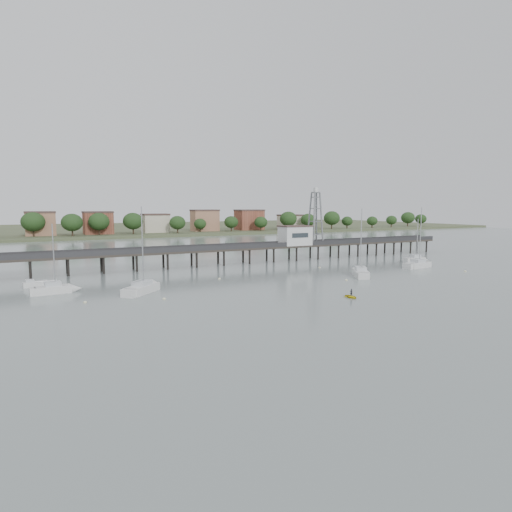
{
  "coord_description": "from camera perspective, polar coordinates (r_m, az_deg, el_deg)",
  "views": [
    {
      "loc": [
        -36.64,
        -37.11,
        14.19
      ],
      "look_at": [
        3.97,
        42.0,
        4.0
      ],
      "focal_mm": 30.0,
      "sensor_mm": 36.0,
      "label": 1
    }
  ],
  "objects": [
    {
      "name": "ground_plane",
      "position": [
        54.05,
        17.05,
        -8.98
      ],
      "size": [
        500.0,
        500.0,
        0.0
      ],
      "primitive_type": "plane",
      "color": "slate",
      "rests_on": "ground"
    },
    {
      "name": "pier",
      "position": [
        104.31,
        -6.47,
        0.78
      ],
      "size": [
        150.0,
        5.0,
        5.5
      ],
      "color": "#2D2823",
      "rests_on": "ground"
    },
    {
      "name": "pier_building",
      "position": [
        115.27,
        5.23,
        2.77
      ],
      "size": [
        8.4,
        5.4,
        5.3
      ],
      "color": "silver",
      "rests_on": "ground"
    },
    {
      "name": "lattice_tower",
      "position": [
        118.67,
        7.91,
        4.98
      ],
      "size": [
        3.2,
        3.2,
        15.5
      ],
      "color": "slate",
      "rests_on": "ground"
    },
    {
      "name": "sailboat_c",
      "position": [
        92.17,
        13.61,
        -2.11
      ],
      "size": [
        6.91,
        9.0,
        14.73
      ],
      "rotation": [
        0.0,
        0.0,
        1.02
      ],
      "color": "silver",
      "rests_on": "ground"
    },
    {
      "name": "sailboat_d",
      "position": [
        108.87,
        21.25,
        -1.06
      ],
      "size": [
        9.53,
        4.02,
        15.16
      ],
      "rotation": [
        0.0,
        0.0,
        0.15
      ],
      "color": "silver",
      "rests_on": "ground"
    },
    {
      "name": "sailboat_b",
      "position": [
        78.24,
        -24.67,
        -4.03
      ],
      "size": [
        7.45,
        2.9,
        12.1
      ],
      "rotation": [
        0.0,
        0.0,
        0.11
      ],
      "color": "silver",
      "rests_on": "ground"
    },
    {
      "name": "sailboat_e",
      "position": [
        117.98,
        20.82,
        -0.48
      ],
      "size": [
        7.13,
        2.39,
        11.76
      ],
      "rotation": [
        0.0,
        0.0,
        -0.05
      ],
      "color": "silver",
      "rests_on": "ground"
    },
    {
      "name": "sailboat_f",
      "position": [
        74.99,
        -14.28,
        -4.08
      ],
      "size": [
        8.44,
        8.44,
        15.17
      ],
      "rotation": [
        0.0,
        0.0,
        0.79
      ],
      "color": "silver",
      "rests_on": "ground"
    },
    {
      "name": "white_tender",
      "position": [
        86.07,
        -27.4,
        -3.36
      ],
      "size": [
        4.25,
        2.21,
        1.58
      ],
      "rotation": [
        0.0,
        0.0,
        0.13
      ],
      "color": "silver",
      "rests_on": "ground"
    },
    {
      "name": "yellow_dinghy",
      "position": [
        69.3,
        12.57,
        -5.44
      ],
      "size": [
        1.83,
        0.59,
        2.53
      ],
      "primitive_type": "imported",
      "rotation": [
        0.0,
        0.0,
        -0.04
      ],
      "color": "yellow",
      "rests_on": "ground"
    },
    {
      "name": "dinghy_occupant",
      "position": [
        69.3,
        12.57,
        -5.44
      ],
      "size": [
        0.52,
        1.2,
        0.28
      ],
      "primitive_type": "imported",
      "rotation": [
        0.0,
        0.0,
        3.06
      ],
      "color": "black",
      "rests_on": "ground"
    },
    {
      "name": "mooring_buoys",
      "position": [
        82.31,
        3.71,
        -3.35
      ],
      "size": [
        78.57,
        20.17,
        0.39
      ],
      "color": "#EDEAB9",
      "rests_on": "ground"
    },
    {
      "name": "far_shore",
      "position": [
        279.46,
        -19.57,
        3.45
      ],
      "size": [
        500.0,
        170.0,
        10.4
      ],
      "color": "#475133",
      "rests_on": "ground"
    }
  ]
}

